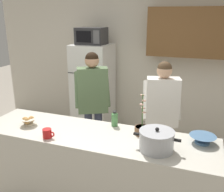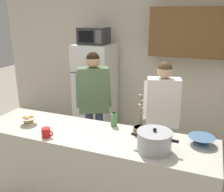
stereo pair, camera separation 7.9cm
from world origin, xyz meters
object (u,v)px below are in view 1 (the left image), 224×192
(cooking_pot, at_px, (157,140))
(person_by_sink, at_px, (162,109))
(microwave, at_px, (91,36))
(coffee_mug, at_px, (47,133))
(bread_bowl, at_px, (28,121))
(bottle_near_edge, at_px, (115,119))
(refrigerator, at_px, (93,89))
(person_near_pot, at_px, (93,96))
(empty_bowl, at_px, (203,139))
(potted_orchid, at_px, (142,128))

(cooking_pot, bearing_deg, person_by_sink, 96.37)
(microwave, bearing_deg, coffee_mug, -78.21)
(bread_bowl, relative_size, bottle_near_edge, 1.08)
(refrigerator, height_order, bottle_near_edge, refrigerator)
(bottle_near_edge, bearing_deg, person_near_pot, 131.10)
(cooking_pot, relative_size, bread_bowl, 2.31)
(person_near_pot, height_order, empty_bowl, person_near_pot)
(person_near_pot, relative_size, potted_orchid, 3.73)
(cooking_pot, xyz_separation_m, empty_bowl, (0.40, 0.28, -0.05))
(empty_bowl, bearing_deg, potted_orchid, -178.96)
(cooking_pot, xyz_separation_m, bottle_near_edge, (-0.54, 0.38, -0.01))
(empty_bowl, bearing_deg, coffee_mug, -164.29)
(person_by_sink, relative_size, empty_bowl, 6.24)
(bottle_near_edge, height_order, potted_orchid, potted_orchid)
(empty_bowl, height_order, bottle_near_edge, bottle_near_edge)
(potted_orchid, bearing_deg, bottle_near_edge, 162.70)
(bottle_near_edge, bearing_deg, person_by_sink, 52.58)
(person_by_sink, relative_size, cooking_pot, 3.66)
(bread_bowl, bearing_deg, bottle_near_edge, 19.05)
(person_near_pot, relative_size, coffee_mug, 12.49)
(refrigerator, bearing_deg, person_near_pot, -66.08)
(bread_bowl, relative_size, empty_bowl, 0.74)
(bottle_near_edge, bearing_deg, coffee_mug, -136.68)
(potted_orchid, bearing_deg, person_near_pot, 140.36)
(refrigerator, xyz_separation_m, potted_orchid, (1.31, -1.69, 0.18))
(microwave, distance_m, bread_bowl, 2.04)
(person_near_pot, relative_size, cooking_pot, 3.78)
(coffee_mug, bearing_deg, refrigerator, 101.68)
(coffee_mug, xyz_separation_m, potted_orchid, (0.88, 0.40, 0.02))
(bread_bowl, bearing_deg, coffee_mug, -26.94)
(cooking_pot, relative_size, potted_orchid, 0.99)
(bread_bowl, bearing_deg, potted_orchid, 9.59)
(bottle_near_edge, bearing_deg, cooking_pot, -34.87)
(empty_bowl, height_order, potted_orchid, potted_orchid)
(empty_bowl, relative_size, potted_orchid, 0.58)
(refrigerator, height_order, coffee_mug, refrigerator)
(potted_orchid, bearing_deg, cooking_pot, -53.25)
(cooking_pot, bearing_deg, potted_orchid, 126.75)
(person_by_sink, bearing_deg, bottle_near_edge, -127.42)
(person_by_sink, distance_m, potted_orchid, 0.68)
(person_near_pot, bearing_deg, refrigerator, 113.92)
(person_by_sink, bearing_deg, microwave, 144.69)
(empty_bowl, bearing_deg, cooking_pot, -144.60)
(person_near_pot, xyz_separation_m, bottle_near_edge, (0.55, -0.63, -0.01))
(coffee_mug, bearing_deg, empty_bowl, 15.71)
(person_near_pot, distance_m, person_by_sink, 0.98)
(person_by_sink, bearing_deg, coffee_mug, -132.14)
(person_near_pot, distance_m, cooking_pot, 1.48)
(bread_bowl, bearing_deg, cooking_pot, -2.31)
(refrigerator, distance_m, cooking_pot, 2.48)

